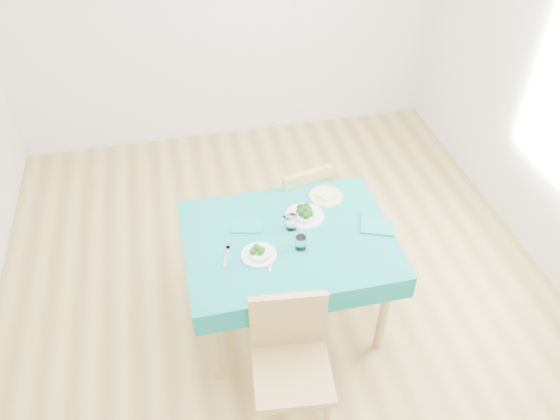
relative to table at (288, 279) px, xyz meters
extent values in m
cube|color=olive|center=(-0.02, 0.16, -0.39)|extent=(4.00, 4.50, 0.02)
cube|color=#0A6F6B|center=(0.00, 0.00, 0.00)|extent=(1.26, 0.96, 0.76)
cube|color=#A5844D|center=(-0.14, -0.71, 0.16)|extent=(0.48, 0.51, 1.07)
cube|color=#A5844D|center=(0.22, 0.66, 0.09)|extent=(0.46, 0.49, 0.94)
cube|color=silver|center=(-0.39, -0.08, 0.38)|extent=(0.07, 0.17, 0.00)
cube|color=silver|center=(-0.13, -0.15, 0.38)|extent=(0.09, 0.21, 0.00)
cube|color=silver|center=(0.06, 0.11, 0.38)|extent=(0.10, 0.18, 0.00)
cube|color=silver|center=(0.49, 0.04, 0.38)|extent=(0.02, 0.20, 0.00)
cube|color=#0E7B75|center=(-0.23, 0.15, 0.38)|extent=(0.21, 0.17, 0.01)
cube|color=#0E7B75|center=(0.56, -0.03, 0.39)|extent=(0.24, 0.21, 0.01)
cylinder|color=white|center=(0.04, 0.08, 0.43)|extent=(0.07, 0.07, 0.09)
cylinder|color=white|center=(0.05, -0.10, 0.42)|extent=(0.07, 0.07, 0.09)
cylinder|color=#C9DF6D|center=(0.33, 0.32, 0.38)|extent=(0.22, 0.22, 0.01)
cube|color=beige|center=(0.33, 0.32, 0.40)|extent=(0.14, 0.14, 0.01)
camera|label=1|loc=(-0.57, -2.32, 2.69)|focal=35.00mm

